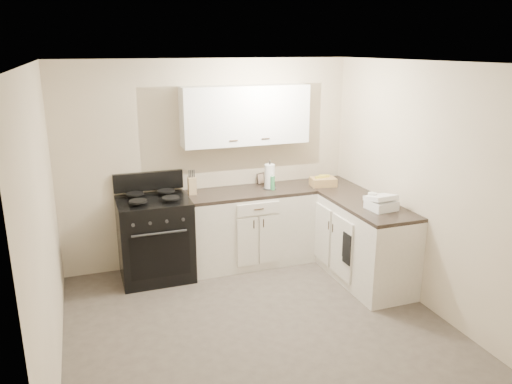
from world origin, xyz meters
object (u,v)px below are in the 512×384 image
object	(u,v)px
stove	(155,240)
countertop_grill	(381,205)
knife_block	(192,186)
paper_towel	(270,177)
wicker_basket	(323,182)

from	to	relation	value
stove	countertop_grill	size ratio (longest dim) A/B	3.55
stove	countertop_grill	xyz separation A→B (m)	(2.28, -1.14, 0.53)
stove	knife_block	xyz separation A→B (m)	(0.48, 0.10, 0.58)
paper_towel	wicker_basket	bearing A→B (deg)	-9.20
knife_block	wicker_basket	distance (m)	1.65
paper_towel	countertop_grill	distance (m)	1.45
wicker_basket	countertop_grill	size ratio (longest dim) A/B	1.11
stove	countertop_grill	world-z (taller)	countertop_grill
paper_towel	countertop_grill	size ratio (longest dim) A/B	1.10
knife_block	paper_towel	distance (m)	0.96
knife_block	paper_towel	xyz separation A→B (m)	(0.96, -0.07, 0.05)
knife_block	paper_towel	world-z (taller)	paper_towel
knife_block	countertop_grill	size ratio (longest dim) A/B	0.74
stove	countertop_grill	bearing A→B (deg)	-26.71
wicker_basket	countertop_grill	xyz separation A→B (m)	(0.16, -1.07, -0.00)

